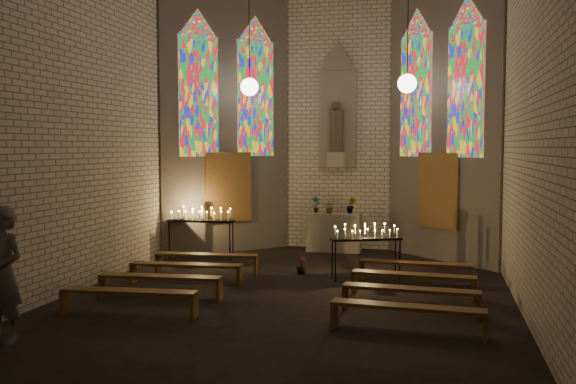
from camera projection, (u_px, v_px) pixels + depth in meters
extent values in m
plane|color=black|center=(287.00, 299.00, 11.55)|extent=(12.00, 12.00, 0.00)
cube|color=beige|center=(338.00, 118.00, 17.13)|extent=(8.00, 0.02, 7.00)
cube|color=beige|center=(126.00, 58.00, 5.48)|extent=(8.00, 0.02, 7.00)
cube|color=beige|center=(82.00, 107.00, 12.21)|extent=(0.02, 12.00, 7.00)
cube|color=beige|center=(526.00, 100.00, 10.40)|extent=(0.02, 12.00, 7.00)
cube|color=beige|center=(225.00, 117.00, 16.54)|extent=(2.72, 2.72, 7.00)
cube|color=beige|center=(444.00, 115.00, 15.29)|extent=(2.72, 2.72, 7.00)
cube|color=#4C3F8C|center=(199.00, 96.00, 15.94)|extent=(0.78, 0.78, 3.00)
cube|color=#4C3F8C|center=(256.00, 99.00, 16.80)|extent=(0.78, 0.78, 3.00)
cube|color=#4C3F8C|center=(416.00, 96.00, 15.86)|extent=(0.78, 0.78, 3.00)
cube|color=#4C3F8C|center=(466.00, 91.00, 14.49)|extent=(0.78, 0.78, 3.00)
cube|color=brown|center=(229.00, 187.00, 16.52)|extent=(0.95, 0.95, 1.80)
cube|color=brown|center=(438.00, 190.00, 15.33)|extent=(0.95, 0.95, 1.80)
cube|color=gray|center=(338.00, 118.00, 17.05)|extent=(1.00, 0.12, 2.60)
cone|color=gray|center=(338.00, 55.00, 16.94)|extent=(1.00, 1.00, 0.80)
cube|color=#B6AF94|center=(336.00, 160.00, 17.00)|extent=(0.45, 0.30, 0.40)
cylinder|color=brown|center=(337.00, 131.00, 16.94)|extent=(0.36, 0.36, 1.10)
sphere|color=brown|center=(337.00, 106.00, 16.90)|extent=(0.26, 0.26, 0.26)
sphere|color=white|center=(249.00, 87.00, 15.67)|extent=(0.44, 0.44, 0.44)
cylinder|color=black|center=(249.00, 29.00, 15.57)|extent=(0.02, 0.02, 2.80)
sphere|color=white|center=(407.00, 83.00, 14.81)|extent=(0.44, 0.44, 0.44)
cylinder|color=black|center=(408.00, 22.00, 14.71)|extent=(0.02, 0.02, 2.80)
cube|color=#B6AF94|center=(334.00, 232.00, 16.81)|extent=(1.40, 0.60, 1.00)
imported|color=#4C723F|center=(316.00, 204.00, 16.95)|extent=(0.27, 0.23, 0.44)
imported|color=#4C723F|center=(330.00, 207.00, 16.71)|extent=(0.36, 0.33, 0.35)
imported|color=#4C723F|center=(351.00, 205.00, 16.73)|extent=(0.25, 0.21, 0.42)
imported|color=#4C723F|center=(301.00, 265.00, 13.80)|extent=(0.26, 0.26, 0.38)
cube|color=black|center=(201.00, 221.00, 15.66)|extent=(1.65, 0.50, 0.05)
cylinder|color=black|center=(169.00, 240.00, 15.66)|extent=(0.03, 0.03, 0.91)
cylinder|color=black|center=(230.00, 242.00, 15.43)|extent=(0.03, 0.03, 0.91)
cylinder|color=black|center=(173.00, 239.00, 15.96)|extent=(0.03, 0.03, 0.91)
cylinder|color=black|center=(233.00, 240.00, 15.73)|extent=(0.03, 0.03, 0.91)
cube|color=black|center=(366.00, 239.00, 13.23)|extent=(1.48, 0.90, 0.05)
cylinder|color=black|center=(335.00, 262.00, 13.00)|extent=(0.03, 0.03, 0.82)
cylinder|color=black|center=(400.00, 260.00, 13.24)|extent=(0.03, 0.03, 0.82)
cylinder|color=black|center=(332.00, 259.00, 13.27)|extent=(0.03, 0.03, 0.82)
cylinder|color=black|center=(395.00, 257.00, 13.51)|extent=(0.03, 0.03, 0.82)
cube|color=brown|center=(207.00, 255.00, 13.86)|extent=(2.26, 0.49, 0.05)
cube|color=brown|center=(159.00, 263.00, 14.04)|extent=(0.08, 0.32, 0.40)
cube|color=brown|center=(256.00, 266.00, 13.71)|extent=(0.08, 0.32, 0.40)
cube|color=brown|center=(416.00, 263.00, 12.85)|extent=(2.26, 0.49, 0.05)
cube|color=brown|center=(362.00, 270.00, 13.20)|extent=(0.08, 0.32, 0.40)
cube|color=brown|center=(472.00, 277.00, 12.54)|extent=(0.08, 0.32, 0.40)
cube|color=brown|center=(186.00, 265.00, 12.70)|extent=(2.26, 0.49, 0.05)
cube|color=brown|center=(133.00, 273.00, 12.88)|extent=(0.08, 0.32, 0.40)
cube|color=brown|center=(240.00, 277.00, 12.54)|extent=(0.08, 0.32, 0.40)
cube|color=brown|center=(413.00, 275.00, 11.69)|extent=(2.26, 0.49, 0.05)
cube|color=brown|center=(354.00, 282.00, 12.03)|extent=(0.08, 0.32, 0.40)
cube|color=brown|center=(476.00, 290.00, 11.37)|extent=(0.08, 0.32, 0.40)
cube|color=brown|center=(160.00, 277.00, 11.53)|extent=(2.26, 0.49, 0.05)
cube|color=brown|center=(103.00, 286.00, 11.71)|extent=(0.08, 0.32, 0.40)
cube|color=brown|center=(219.00, 290.00, 11.38)|extent=(0.08, 0.32, 0.40)
cube|color=brown|center=(411.00, 289.00, 10.52)|extent=(2.26, 0.49, 0.05)
cube|color=brown|center=(345.00, 297.00, 10.87)|extent=(0.08, 0.32, 0.40)
cube|color=brown|center=(480.00, 306.00, 10.21)|extent=(0.08, 0.32, 0.40)
cube|color=brown|center=(129.00, 291.00, 10.36)|extent=(2.26, 0.49, 0.05)
cube|color=brown|center=(66.00, 301.00, 10.54)|extent=(0.08, 0.32, 0.40)
cube|color=brown|center=(194.00, 306.00, 10.21)|extent=(0.08, 0.32, 0.40)
cube|color=brown|center=(407.00, 307.00, 9.36)|extent=(2.26, 0.49, 0.05)
cube|color=brown|center=(334.00, 315.00, 9.70)|extent=(0.08, 0.32, 0.40)
cube|color=brown|center=(485.00, 327.00, 9.04)|extent=(0.08, 0.32, 0.40)
imported|color=#54555F|center=(3.00, 274.00, 8.97)|extent=(0.79, 0.62, 1.92)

